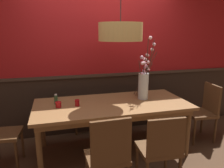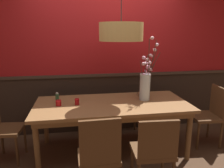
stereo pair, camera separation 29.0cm
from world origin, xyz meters
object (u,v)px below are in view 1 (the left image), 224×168
chair_far_side_right (118,98)px  vase_with_blossoms (144,82)px  condiment_bottle (56,99)px  pendant_lamp (120,32)px  dining_table (112,108)px  chair_near_side_left (108,154)px  chair_near_side_right (161,147)px  candle_holder_nearer_center (77,103)px  chair_far_side_left (83,102)px  candle_holder_nearer_edge (58,105)px  chair_head_east_end (204,109)px

chair_far_side_right → vase_with_blossoms: bearing=-79.5°
condiment_bottle → pendant_lamp: pendant_lamp is taller
dining_table → vase_with_blossoms: bearing=9.9°
chair_near_side_left → chair_near_side_right: (0.60, 0.01, -0.02)m
chair_near_side_right → vase_with_blossoms: vase_with_blossoms is taller
candle_holder_nearer_center → condiment_bottle: condiment_bottle is taller
chair_far_side_left → vase_with_blossoms: (0.82, -0.82, 0.49)m
vase_with_blossoms → candle_holder_nearer_edge: size_ratio=11.61×
chair_far_side_right → pendant_lamp: size_ratio=0.81×
chair_near_side_left → condiment_bottle: 1.22m
candle_holder_nearer_edge → pendant_lamp: 1.29m
vase_with_blossoms → candle_holder_nearer_center: 1.04m
chair_far_side_left → chair_near_side_right: 1.92m
chair_near_side_right → candle_holder_nearer_center: 1.25m
chair_near_side_left → chair_far_side_left: size_ratio=1.05×
chair_far_side_left → candle_holder_nearer_edge: 1.04m
condiment_bottle → candle_holder_nearer_center: bearing=-28.7°
dining_table → condiment_bottle: condiment_bottle is taller
chair_far_side_right → vase_with_blossoms: size_ratio=1.03×
chair_far_side_left → chair_near_side_right: size_ratio=1.01×
chair_near_side_right → condiment_bottle: bearing=135.5°
dining_table → candle_holder_nearer_center: (-0.49, 0.00, 0.12)m
chair_head_east_end → pendant_lamp: 1.87m
candle_holder_nearer_center → condiment_bottle: bearing=151.3°
chair_far_side_right → candle_holder_nearer_center: (-0.86, -0.90, 0.27)m
dining_table → candle_holder_nearer_edge: candle_holder_nearer_edge is taller
dining_table → chair_far_side_left: chair_far_side_left is taller
vase_with_blossoms → chair_near_side_left: bearing=-128.5°
candle_holder_nearer_edge → chair_near_side_right: bearing=-40.8°
candle_holder_nearer_center → pendant_lamp: size_ratio=0.07×
chair_far_side_right → chair_head_east_end: (1.18, -0.93, -0.01)m
dining_table → condiment_bottle: bearing=168.6°
candle_holder_nearer_edge → vase_with_blossoms: bearing=4.0°
chair_near_side_right → candle_holder_nearer_center: (-0.81, 0.91, 0.29)m
vase_with_blossoms → pendant_lamp: size_ratio=0.79×
vase_with_blossoms → candle_holder_nearer_edge: (-1.26, -0.09, -0.21)m
dining_table → chair_far_side_right: chair_far_side_right is taller
chair_far_side_left → candle_holder_nearer_edge: chair_far_side_left is taller
dining_table → pendant_lamp: bearing=21.4°
chair_near_side_left → chair_far_side_right: 1.94m
chair_far_side_right → chair_near_side_right: (-0.06, -1.82, -0.02)m
chair_head_east_end → chair_near_side_right: (-1.24, -0.89, -0.01)m
dining_table → candle_holder_nearer_center: size_ratio=24.75×
chair_near_side_left → vase_with_blossoms: size_ratio=1.01×
chair_near_side_left → candle_holder_nearer_center: bearing=102.7°
condiment_bottle → dining_table: bearing=-11.4°
candle_holder_nearer_edge → chair_head_east_end: bearing=-0.6°
dining_table → chair_far_side_left: bearing=108.6°
chair_far_side_left → condiment_bottle: condiment_bottle is taller
chair_near_side_left → pendant_lamp: bearing=66.7°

